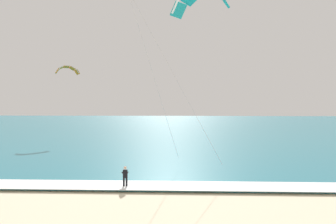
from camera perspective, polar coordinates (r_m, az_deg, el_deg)
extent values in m
cube|color=teal|center=(86.38, -0.87, -2.37)|extent=(200.00, 120.00, 0.20)
cube|color=white|center=(28.16, -7.89, -11.06)|extent=(200.00, 3.02, 0.04)
ellipsoid|color=white|center=(27.77, -6.58, -11.66)|extent=(0.71, 1.46, 0.05)
cube|color=black|center=(27.99, -6.51, -11.45)|extent=(0.17, 0.09, 0.04)
cube|color=black|center=(27.52, -6.67, -11.68)|extent=(0.17, 0.09, 0.04)
cylinder|color=black|center=(27.67, -6.80, -10.86)|extent=(0.14, 0.14, 0.84)
cylinder|color=black|center=(27.68, -6.38, -10.86)|extent=(0.14, 0.14, 0.84)
cube|color=black|center=(27.53, -6.59, -9.40)|extent=(0.37, 0.26, 0.60)
sphere|color=beige|center=(27.45, -6.60, -8.50)|extent=(0.22, 0.22, 0.22)
cylinder|color=black|center=(27.67, -6.99, -9.24)|extent=(0.19, 0.51, 0.22)
cylinder|color=black|center=(27.68, -6.23, -9.23)|extent=(0.19, 0.51, 0.22)
cylinder|color=black|center=(27.89, -6.63, -9.15)|extent=(0.55, 0.14, 0.04)
cube|color=#3F3F42|center=(27.69, -6.60, -9.80)|extent=(0.13, 0.10, 0.10)
cube|color=teal|center=(35.11, 1.62, 15.39)|extent=(1.61, 1.20, 1.49)
cube|color=white|center=(34.86, 1.07, 15.90)|extent=(0.73, 0.71, 1.19)
cylinder|color=#B2B2B7|center=(28.81, 1.44, 4.75)|extent=(7.38, 3.50, 13.53)
cylinder|color=#B2B2B7|center=(30.71, -1.94, 4.57)|extent=(3.71, 7.13, 13.53)
cube|color=orange|center=(62.68, -13.79, 5.99)|extent=(1.03, 0.79, 0.94)
cube|color=white|center=(62.43, -13.70, 6.15)|extent=(0.51, 0.42, 0.75)
cube|color=orange|center=(62.69, -14.49, 6.51)|extent=(1.14, 0.99, 0.74)
cube|color=white|center=(62.44, -14.40, 6.67)|extent=(0.68, 0.57, 0.49)
cube|color=orange|center=(62.47, -15.32, 6.71)|extent=(1.13, 1.10, 0.38)
cube|color=white|center=(62.22, -15.23, 6.88)|extent=(0.75, 0.62, 0.12)
cube|color=orange|center=(62.07, -16.10, 6.54)|extent=(0.99, 1.09, 0.74)
cube|color=white|center=(61.81, -16.01, 6.71)|extent=(0.69, 0.55, 0.49)
cube|color=orange|center=(61.57, -16.65, 6.04)|extent=(0.73, 0.99, 0.94)
cube|color=white|center=(61.31, -16.57, 6.20)|extent=(0.49, 0.41, 0.75)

